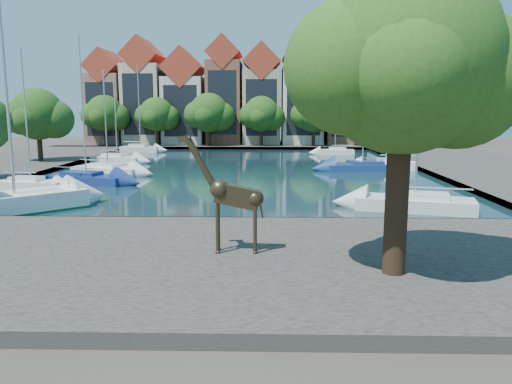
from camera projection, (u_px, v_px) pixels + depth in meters
ground at (212, 226)px, 26.91m from camera, size 160.00×160.00×0.00m
water_basin at (238, 170)px, 50.55m from camera, size 38.00×50.00×0.08m
near_quay at (192, 261)px, 19.97m from camera, size 50.00×14.00×0.50m
far_quay at (249, 145)px, 82.05m from camera, size 60.00×16.00×0.50m
right_quay at (487, 169)px, 49.94m from camera, size 14.00×52.00×0.50m
plane_tree at (407, 66)px, 16.57m from camera, size 8.32×6.40×10.62m
townhouse_west_end at (109, 101)px, 81.38m from camera, size 5.44×9.18×14.93m
townhouse_west_mid at (145, 95)px, 81.09m from camera, size 5.94×9.18×16.79m
townhouse_west_inner at (185, 101)px, 81.09m from camera, size 6.43×9.18×15.15m
townhouse_center at (225, 94)px, 80.77m from camera, size 5.44×9.18×16.93m
townhouse_east_inner at (262, 98)px, 80.74m from camera, size 5.94×9.18×15.79m
townhouse_east_mid at (302, 96)px, 80.52m from camera, size 6.43×9.18×16.65m
townhouse_east_end at (342, 102)px, 80.54m from camera, size 5.44×9.18×14.43m
far_tree_far_west at (105, 115)px, 76.30m from camera, size 7.28×5.60×7.68m
far_tree_west at (157, 115)px, 76.14m from camera, size 6.76×5.20×7.36m
far_tree_mid_west at (209, 114)px, 75.92m from camera, size 7.80×6.00×8.00m
far_tree_mid_east at (262, 115)px, 75.76m from camera, size 7.02×5.40×7.52m
far_tree_east at (315, 114)px, 75.55m from camera, size 7.54×5.80×7.84m
far_tree_far_east at (367, 116)px, 75.40m from camera, size 6.76×5.20×7.36m
side_tree_left_far at (39, 116)px, 54.10m from camera, size 7.28×5.60×7.88m
giraffe_statue at (231, 196)px, 19.93m from camera, size 3.32×0.60×4.75m
sailboat_left_a at (31, 183)px, 37.87m from camera, size 5.52×2.66×10.53m
sailboat_left_b at (87, 177)px, 41.28m from camera, size 7.34×4.19×11.94m
sailboat_left_c at (108, 169)px, 46.78m from camera, size 7.08×4.27×9.60m
sailboat_left_d at (117, 158)px, 56.91m from camera, size 6.36×3.82×9.63m
sailboat_left_e at (141, 147)px, 70.49m from camera, size 5.74×2.76×12.21m
sailboat_right_a at (415, 200)px, 30.45m from camera, size 7.39×4.23×12.94m
sailboat_right_b at (362, 165)px, 49.66m from camera, size 7.37×3.34×10.04m
sailboat_right_c at (386, 163)px, 50.51m from camera, size 6.14×2.94×12.28m
sailboat_right_d at (335, 151)px, 66.49m from camera, size 4.97×1.83×8.20m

